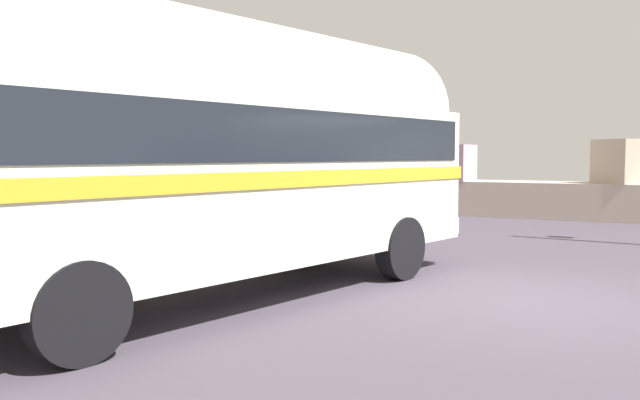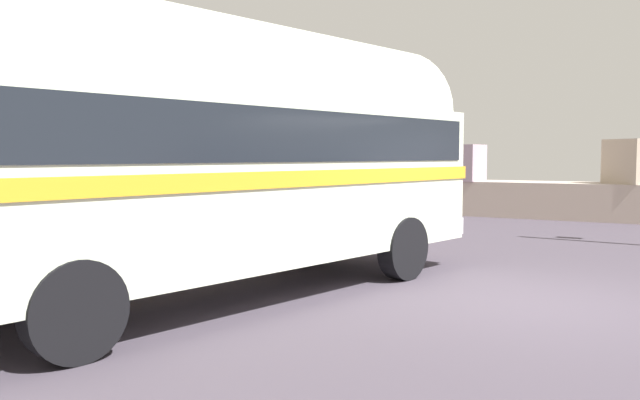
# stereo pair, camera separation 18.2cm
# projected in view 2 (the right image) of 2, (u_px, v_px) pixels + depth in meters

# --- Properties ---
(ground) EXTENTS (32.00, 26.00, 0.02)m
(ground) POSITION_uv_depth(u_px,v_px,m) (543.00, 304.00, 8.04)
(ground) COLOR #433B46
(breakwater) EXTENTS (31.36, 2.15, 2.47)m
(breakwater) POSITION_uv_depth(u_px,v_px,m) (627.00, 197.00, 18.10)
(breakwater) COLOR #BCAA9C
(breakwater) RESTS_ON ground
(vintage_coach) EXTENTS (4.37, 8.91, 3.70)m
(vintage_coach) POSITION_uv_depth(u_px,v_px,m) (222.00, 145.00, 8.27)
(vintage_coach) COLOR black
(vintage_coach) RESTS_ON ground
(second_coach) EXTENTS (3.88, 8.87, 3.70)m
(second_coach) POSITION_uv_depth(u_px,v_px,m) (77.00, 148.00, 11.52)
(second_coach) COLOR black
(second_coach) RESTS_ON ground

